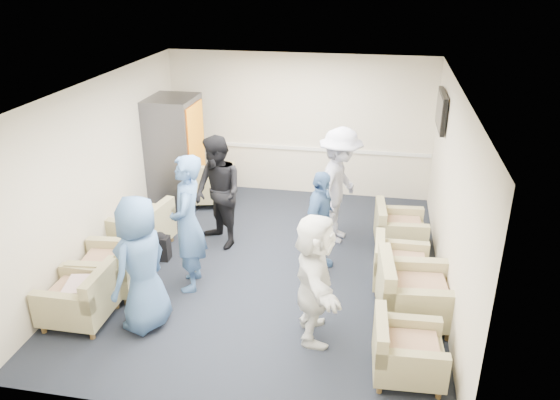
% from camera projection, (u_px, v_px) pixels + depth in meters
% --- Properties ---
extents(floor, '(6.00, 6.00, 0.00)m').
position_uv_depth(floor, '(268.00, 267.00, 8.18)').
color(floor, black).
rests_on(floor, ground).
extents(ceiling, '(6.00, 6.00, 0.00)m').
position_uv_depth(ceiling, '(266.00, 87.00, 7.10)').
color(ceiling, white).
rests_on(ceiling, back_wall).
extents(back_wall, '(5.00, 0.02, 2.70)m').
position_uv_depth(back_wall, '(299.00, 125.00, 10.34)').
color(back_wall, beige).
rests_on(back_wall, floor).
extents(front_wall, '(5.00, 0.02, 2.70)m').
position_uv_depth(front_wall, '(198.00, 304.00, 4.94)').
color(front_wall, beige).
rests_on(front_wall, floor).
extents(left_wall, '(0.02, 6.00, 2.70)m').
position_uv_depth(left_wall, '(101.00, 172.00, 8.06)').
color(left_wall, beige).
rests_on(left_wall, floor).
extents(right_wall, '(0.02, 6.00, 2.70)m').
position_uv_depth(right_wall, '(451.00, 196.00, 7.22)').
color(right_wall, beige).
rests_on(right_wall, floor).
extents(chair_rail, '(4.98, 0.04, 0.06)m').
position_uv_depth(chair_rail, '(299.00, 148.00, 10.50)').
color(chair_rail, silver).
rests_on(chair_rail, back_wall).
extents(tv, '(0.10, 1.00, 0.58)m').
position_uv_depth(tv, '(441.00, 111.00, 8.57)').
color(tv, black).
rests_on(tv, right_wall).
extents(armchair_left_near, '(0.80, 0.80, 0.64)m').
position_uv_depth(armchair_left_near, '(82.00, 299.00, 6.83)').
color(armchair_left_near, '#988E62').
rests_on(armchair_left_near, floor).
extents(armchair_left_mid, '(0.91, 0.91, 0.66)m').
position_uv_depth(armchair_left_mid, '(113.00, 269.00, 7.48)').
color(armchair_left_mid, '#988E62').
rests_on(armchair_left_mid, floor).
extents(armchair_left_far, '(0.93, 0.93, 0.66)m').
position_uv_depth(armchair_left_far, '(144.00, 229.00, 8.60)').
color(armchair_left_far, '#988E62').
rests_on(armchair_left_far, floor).
extents(armchair_right_near, '(0.79, 0.79, 0.60)m').
position_uv_depth(armchair_right_near, '(404.00, 353.00, 5.92)').
color(armchair_right_near, '#988E62').
rests_on(armchair_right_near, floor).
extents(armchair_right_midnear, '(1.00, 1.00, 0.73)m').
position_uv_depth(armchair_right_midnear, '(410.00, 295.00, 6.82)').
color(armchair_right_midnear, '#988E62').
rests_on(armchair_right_midnear, floor).
extents(armchair_right_midfar, '(0.76, 0.76, 0.61)m').
position_uv_depth(armchair_right_midfar, '(398.00, 268.00, 7.56)').
color(armchair_right_midfar, '#988E62').
rests_on(armchair_right_midfar, floor).
extents(armchair_right_far, '(0.84, 0.84, 0.62)m').
position_uv_depth(armchair_right_far, '(397.00, 230.00, 8.61)').
color(armchair_right_far, '#988E62').
rests_on(armchair_right_far, floor).
extents(armchair_corner, '(1.08, 1.08, 0.72)m').
position_uv_depth(armchair_corner, '(211.00, 185.00, 10.21)').
color(armchair_corner, '#988E62').
rests_on(armchair_corner, floor).
extents(vending_machine, '(0.83, 0.97, 2.04)m').
position_uv_depth(vending_machine, '(176.00, 153.00, 9.86)').
color(vending_machine, '#4D4D54').
rests_on(vending_machine, floor).
extents(backpack, '(0.27, 0.19, 0.46)m').
position_uv_depth(backpack, '(161.00, 245.00, 8.30)').
color(backpack, black).
rests_on(backpack, floor).
extents(pillow, '(0.42, 0.50, 0.13)m').
position_uv_depth(pillow, '(80.00, 288.00, 6.76)').
color(pillow, beige).
rests_on(pillow, armchair_left_near).
extents(person_front_left, '(0.77, 0.97, 1.74)m').
position_uv_depth(person_front_left, '(141.00, 264.00, 6.53)').
color(person_front_left, '#3D6094').
rests_on(person_front_left, floor).
extents(person_mid_left, '(0.59, 0.78, 1.93)m').
position_uv_depth(person_mid_left, '(188.00, 224.00, 7.33)').
color(person_mid_left, '#3D6094').
rests_on(person_mid_left, floor).
extents(person_back_left, '(1.10, 1.09, 1.80)m').
position_uv_depth(person_back_left, '(218.00, 193.00, 8.48)').
color(person_back_left, black).
rests_on(person_back_left, floor).
extents(person_back_right, '(0.94, 1.34, 1.89)m').
position_uv_depth(person_back_right, '(339.00, 186.00, 8.62)').
color(person_back_right, white).
rests_on(person_back_right, floor).
extents(person_mid_right, '(0.58, 0.96, 1.53)m').
position_uv_depth(person_mid_right, '(320.00, 222.00, 7.84)').
color(person_mid_right, '#3D6094').
rests_on(person_mid_right, floor).
extents(person_front_right, '(0.76, 1.57, 1.62)m').
position_uv_depth(person_front_right, '(315.00, 278.00, 6.36)').
color(person_front_right, white).
rests_on(person_front_right, floor).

